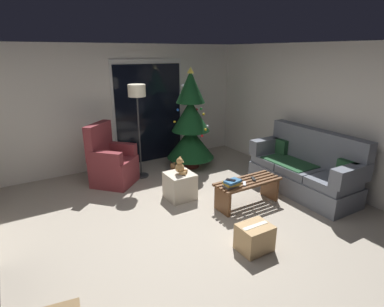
% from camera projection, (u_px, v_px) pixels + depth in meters
% --- Properties ---
extents(ground_plane, '(7.00, 7.00, 0.00)m').
position_uv_depth(ground_plane, '(194.00, 230.00, 4.24)').
color(ground_plane, '#9E9384').
extents(wall_back, '(5.72, 0.12, 2.50)m').
position_uv_depth(wall_back, '(116.00, 107.00, 6.33)').
color(wall_back, silver).
rests_on(wall_back, ground).
extents(wall_right, '(0.12, 6.00, 2.50)m').
position_uv_depth(wall_right, '(336.00, 119.00, 5.26)').
color(wall_right, silver).
rests_on(wall_right, ground).
extents(patio_door_frame, '(1.60, 0.02, 2.20)m').
position_uv_depth(patio_door_frame, '(149.00, 112.00, 6.66)').
color(patio_door_frame, silver).
rests_on(patio_door_frame, ground).
extents(patio_door_glass, '(1.50, 0.02, 2.10)m').
position_uv_depth(patio_door_glass, '(149.00, 114.00, 6.66)').
color(patio_door_glass, black).
rests_on(patio_door_glass, ground).
extents(couch, '(0.82, 1.95, 1.08)m').
position_uv_depth(couch, '(305.00, 170.00, 5.33)').
color(couch, slate).
rests_on(couch, ground).
extents(coffee_table, '(1.10, 0.40, 0.42)m').
position_uv_depth(coffee_table, '(248.00, 189.00, 4.87)').
color(coffee_table, brown).
rests_on(coffee_table, ground).
extents(remote_graphite, '(0.16, 0.10, 0.02)m').
position_uv_depth(remote_graphite, '(238.00, 181.00, 4.80)').
color(remote_graphite, '#333338').
rests_on(remote_graphite, coffee_table).
extents(remote_black, '(0.11, 0.16, 0.02)m').
position_uv_depth(remote_black, '(253.00, 179.00, 4.86)').
color(remote_black, black).
rests_on(remote_black, coffee_table).
extents(remote_silver, '(0.13, 0.15, 0.02)m').
position_uv_depth(remote_silver, '(244.00, 184.00, 4.68)').
color(remote_silver, '#ADADB2').
rests_on(remote_silver, coffee_table).
extents(book_stack, '(0.27, 0.21, 0.11)m').
position_uv_depth(book_stack, '(232.00, 183.00, 4.59)').
color(book_stack, '#4C4C51').
rests_on(book_stack, coffee_table).
extents(cell_phone, '(0.14, 0.16, 0.01)m').
position_uv_depth(cell_phone, '(231.00, 180.00, 4.57)').
color(cell_phone, black).
rests_on(cell_phone, book_stack).
extents(christmas_tree, '(0.99, 0.99, 2.06)m').
position_uv_depth(christmas_tree, '(191.00, 125.00, 6.30)').
color(christmas_tree, '#4C1E19').
rests_on(christmas_tree, ground).
extents(armchair, '(0.97, 0.97, 1.13)m').
position_uv_depth(armchair, '(111.00, 163.00, 5.63)').
color(armchair, maroon).
rests_on(armchair, ground).
extents(floor_lamp, '(0.32, 0.32, 1.78)m').
position_uv_depth(floor_lamp, '(137.00, 100.00, 5.61)').
color(floor_lamp, '#2D2D30').
rests_on(floor_lamp, ground).
extents(ottoman, '(0.44, 0.44, 0.44)m').
position_uv_depth(ottoman, '(180.00, 186.00, 5.12)').
color(ottoman, beige).
rests_on(ottoman, ground).
extents(teddy_bear_honey, '(0.21, 0.21, 0.29)m').
position_uv_depth(teddy_bear_honey, '(180.00, 167.00, 5.01)').
color(teddy_bear_honey, tan).
rests_on(teddy_bear_honey, ottoman).
extents(teddy_bear_chestnut_by_tree, '(0.20, 0.20, 0.29)m').
position_uv_depth(teddy_bear_chestnut_by_tree, '(173.00, 170.00, 6.05)').
color(teddy_bear_chestnut_by_tree, brown).
rests_on(teddy_bear_chestnut_by_tree, ground).
extents(cardboard_box_taped_mid_floor, '(0.41, 0.34, 0.34)m').
position_uv_depth(cardboard_box_taped_mid_floor, '(254.00, 238.00, 3.78)').
color(cardboard_box_taped_mid_floor, tan).
rests_on(cardboard_box_taped_mid_floor, ground).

